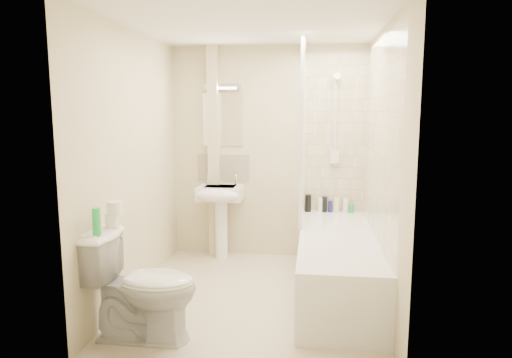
# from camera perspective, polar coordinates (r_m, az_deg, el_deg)

# --- Properties ---
(floor) EXTENTS (2.50, 2.50, 0.00)m
(floor) POSITION_cam_1_polar(r_m,az_deg,el_deg) (4.30, -0.22, -14.50)
(floor) COLOR beige
(floor) RESTS_ON ground
(wall_back) EXTENTS (2.20, 0.02, 2.40)m
(wall_back) POSITION_cam_1_polar(r_m,az_deg,el_deg) (5.22, 1.53, 3.25)
(wall_back) COLOR beige
(wall_back) RESTS_ON ground
(wall_left) EXTENTS (0.02, 2.50, 2.40)m
(wall_left) POSITION_cam_1_polar(r_m,az_deg,el_deg) (4.27, -15.05, 1.75)
(wall_left) COLOR beige
(wall_left) RESTS_ON ground
(wall_right) EXTENTS (0.02, 2.50, 2.40)m
(wall_right) POSITION_cam_1_polar(r_m,az_deg,el_deg) (4.00, 15.61, 1.28)
(wall_right) COLOR beige
(wall_right) RESTS_ON ground
(ceiling) EXTENTS (2.20, 2.50, 0.02)m
(ceiling) POSITION_cam_1_polar(r_m,az_deg,el_deg) (4.02, -0.24, 18.82)
(ceiling) COLOR white
(ceiling) RESTS_ON wall_back
(tile_back) EXTENTS (0.70, 0.01, 1.75)m
(tile_back) POSITION_cam_1_polar(r_m,az_deg,el_deg) (5.17, 9.86, 5.58)
(tile_back) COLOR beige
(tile_back) RESTS_ON wall_back
(tile_right) EXTENTS (0.01, 2.10, 1.75)m
(tile_right) POSITION_cam_1_polar(r_m,az_deg,el_deg) (4.17, 15.17, 4.70)
(tile_right) COLOR beige
(tile_right) RESTS_ON wall_right
(pipe_boxing) EXTENTS (0.12, 0.12, 2.40)m
(pipe_boxing) POSITION_cam_1_polar(r_m,az_deg,el_deg) (5.26, -5.29, 3.26)
(pipe_boxing) COLOR beige
(pipe_boxing) RESTS_ON ground
(splashback) EXTENTS (0.60, 0.02, 0.30)m
(splashback) POSITION_cam_1_polar(r_m,az_deg,el_deg) (5.31, -4.09, 1.47)
(splashback) COLOR beige
(splashback) RESTS_ON wall_back
(mirror) EXTENTS (0.46, 0.01, 0.60)m
(mirror) POSITION_cam_1_polar(r_m,az_deg,el_deg) (5.26, -4.16, 7.42)
(mirror) COLOR white
(mirror) RESTS_ON wall_back
(strip_light) EXTENTS (0.42, 0.07, 0.07)m
(strip_light) POSITION_cam_1_polar(r_m,az_deg,el_deg) (5.25, -4.25, 11.46)
(strip_light) COLOR silver
(strip_light) RESTS_ON wall_back
(bathtub) EXTENTS (0.70, 2.10, 0.55)m
(bathtub) POSITION_cam_1_polar(r_m,az_deg,el_deg) (4.36, 10.10, -10.24)
(bathtub) COLOR white
(bathtub) RESTS_ON ground
(shower_screen) EXTENTS (0.04, 0.92, 1.80)m
(shower_screen) POSITION_cam_1_polar(r_m,az_deg,el_deg) (4.73, 5.85, 5.69)
(shower_screen) COLOR white
(shower_screen) RESTS_ON bathtub
(shower_fixture) EXTENTS (0.10, 0.16, 0.99)m
(shower_fixture) POSITION_cam_1_polar(r_m,az_deg,el_deg) (5.12, 9.90, 6.90)
(shower_fixture) COLOR white
(shower_fixture) RESTS_ON wall_back
(pedestal_sink) EXTENTS (0.50, 0.47, 0.96)m
(pedestal_sink) POSITION_cam_1_polar(r_m,az_deg,el_deg) (5.14, -4.54, -2.80)
(pedestal_sink) COLOR white
(pedestal_sink) RESTS_ON ground
(bottle_black_a) EXTENTS (0.07, 0.07, 0.19)m
(bottle_black_a) POSITION_cam_1_polar(r_m,az_deg,el_deg) (5.19, 6.53, -3.01)
(bottle_black_a) COLOR black
(bottle_black_a) RESTS_ON bathtub
(bottle_white_a) EXTENTS (0.06, 0.06, 0.16)m
(bottle_white_a) POSITION_cam_1_polar(r_m,az_deg,el_deg) (5.19, 8.06, -3.23)
(bottle_white_a) COLOR white
(bottle_white_a) RESTS_ON bathtub
(bottle_black_b) EXTENTS (0.06, 0.06, 0.18)m
(bottle_black_b) POSITION_cam_1_polar(r_m,az_deg,el_deg) (5.19, 8.52, -3.15)
(bottle_black_b) COLOR black
(bottle_black_b) RESTS_ON bathtub
(bottle_blue) EXTENTS (0.05, 0.05, 0.13)m
(bottle_blue) POSITION_cam_1_polar(r_m,az_deg,el_deg) (5.20, 9.25, -3.42)
(bottle_blue) COLOR navy
(bottle_blue) RESTS_ON bathtub
(bottle_cream) EXTENTS (0.07, 0.07, 0.17)m
(bottle_cream) POSITION_cam_1_polar(r_m,az_deg,el_deg) (5.20, 10.04, -3.20)
(bottle_cream) COLOR beige
(bottle_cream) RESTS_ON bathtub
(bottle_white_b) EXTENTS (0.06, 0.06, 0.16)m
(bottle_white_b) POSITION_cam_1_polar(r_m,az_deg,el_deg) (5.21, 11.16, -3.27)
(bottle_white_b) COLOR white
(bottle_white_b) RESTS_ON bathtub
(bottle_green) EXTENTS (0.05, 0.05, 0.10)m
(bottle_green) POSITION_cam_1_polar(r_m,az_deg,el_deg) (5.22, 11.84, -3.62)
(bottle_green) COLOR green
(bottle_green) RESTS_ON bathtub
(toilet) EXTENTS (0.48, 0.81, 0.82)m
(toilet) POSITION_cam_1_polar(r_m,az_deg,el_deg) (3.55, -13.99, -12.79)
(toilet) COLOR white
(toilet) RESTS_ON ground
(toilet_roll_lower) EXTENTS (0.10, 0.10, 0.11)m
(toilet_roll_lower) POSITION_cam_1_polar(r_m,az_deg,el_deg) (3.61, -17.56, -4.88)
(toilet_roll_lower) COLOR white
(toilet_roll_lower) RESTS_ON toilet
(toilet_roll_upper) EXTENTS (0.11, 0.11, 0.10)m
(toilet_roll_upper) POSITION_cam_1_polar(r_m,az_deg,el_deg) (3.52, -17.28, -3.47)
(toilet_roll_upper) COLOR white
(toilet_roll_upper) RESTS_ON toilet_roll_lower
(green_bottle) EXTENTS (0.06, 0.06, 0.19)m
(green_bottle) POSITION_cam_1_polar(r_m,az_deg,el_deg) (3.40, -19.30, -5.04)
(green_bottle) COLOR green
(green_bottle) RESTS_ON toilet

